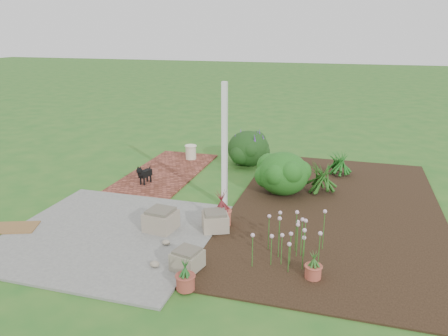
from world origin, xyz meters
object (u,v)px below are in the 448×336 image
(stone_trough_near, at_px, (187,260))
(black_dog, at_px, (144,173))
(cream_ceramic_urn, at_px, (191,152))
(evergreen_shrub, at_px, (283,172))

(stone_trough_near, bearing_deg, black_dog, 125.48)
(black_dog, xyz_separation_m, cream_ceramic_urn, (0.31, 2.19, -0.07))
(black_dog, xyz_separation_m, evergreen_shrub, (3.13, 0.35, 0.20))
(evergreen_shrub, bearing_deg, black_dog, -173.59)
(stone_trough_near, height_order, cream_ceramic_urn, cream_ceramic_urn)
(black_dog, bearing_deg, cream_ceramic_urn, 94.61)
(evergreen_shrub, bearing_deg, stone_trough_near, -103.48)
(stone_trough_near, relative_size, black_dog, 0.81)
(black_dog, relative_size, cream_ceramic_urn, 1.30)
(cream_ceramic_urn, relative_size, evergreen_shrub, 0.34)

